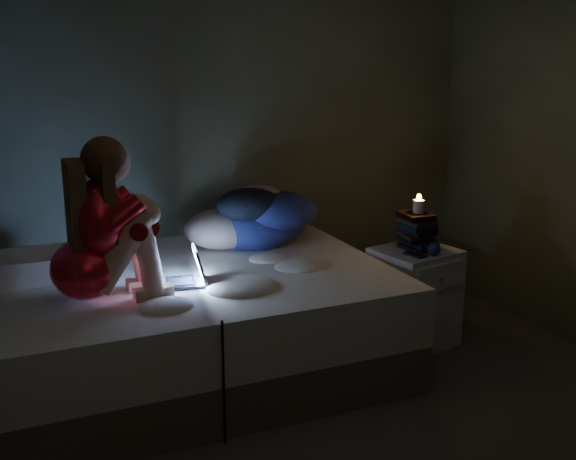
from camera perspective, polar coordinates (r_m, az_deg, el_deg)
floor at (r=3.43m, az=6.27°, el=-17.23°), size 3.60×3.80×0.02m
wall_back at (r=4.69m, az=-5.10°, el=8.41°), size 3.60×0.02×2.60m
bed at (r=4.04m, az=-7.73°, el=-7.41°), size 2.15×1.61×0.59m
pillow at (r=4.01m, az=-19.68°, el=-2.76°), size 0.48×0.34×0.14m
woman at (r=3.45m, az=-16.65°, el=0.63°), size 0.51×0.34×0.82m
laptop at (r=3.69m, az=-9.28°, el=-2.94°), size 0.33×0.26×0.21m
clothes_pile at (r=4.40m, az=-2.64°, el=1.33°), size 0.83×0.75×0.40m
nightstand at (r=4.41m, az=10.32°, el=-5.44°), size 0.53×0.49×0.61m
book_stack at (r=4.30m, az=10.60°, el=-0.12°), size 0.19×0.25×0.22m
candle at (r=4.26m, az=10.70°, el=1.86°), size 0.07×0.07×0.08m
phone at (r=4.19m, az=10.07°, el=-1.98°), size 0.08×0.14×0.01m
blue_orb at (r=4.19m, az=11.61°, el=-1.58°), size 0.08×0.08×0.08m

